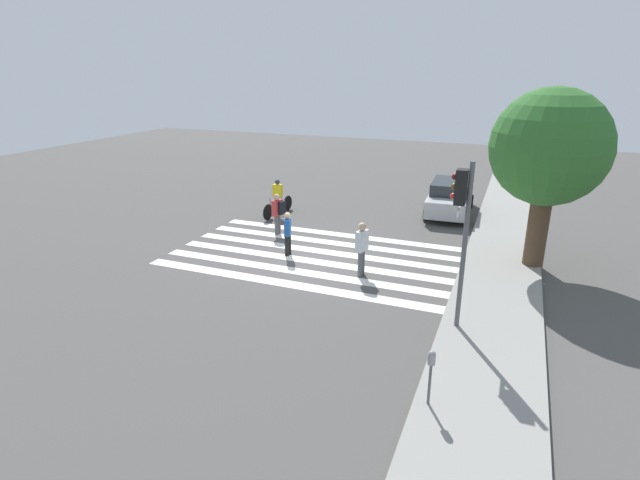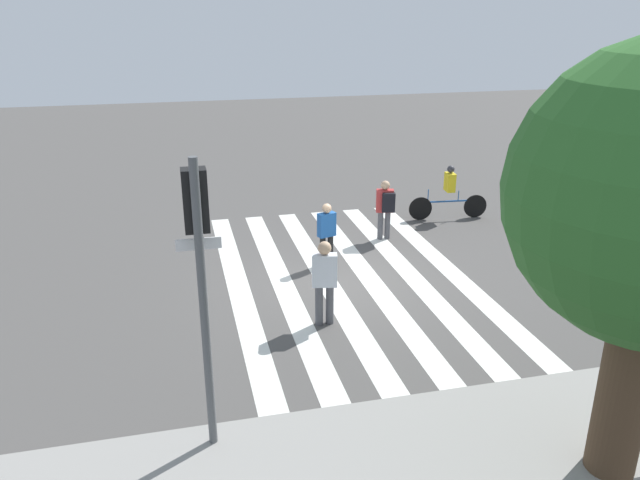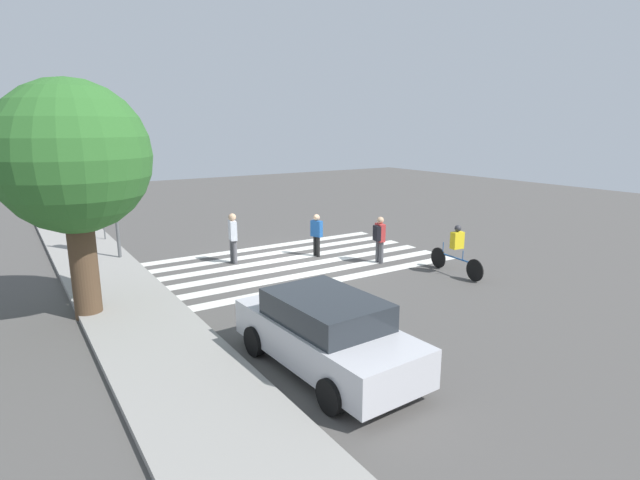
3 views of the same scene
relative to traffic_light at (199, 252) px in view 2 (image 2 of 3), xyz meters
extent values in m
plane|color=#4C4947|center=(-3.56, -5.27, -3.06)|extent=(60.00, 60.00, 0.00)
cube|color=gray|center=(-3.56, 0.98, -2.99)|extent=(36.00, 2.50, 0.14)
cube|color=silver|center=(-6.12, -5.27, -3.05)|extent=(0.51, 10.00, 0.01)
cube|color=silver|center=(-5.10, -5.27, -3.05)|extent=(0.51, 10.00, 0.01)
cube|color=silver|center=(-4.07, -5.27, -3.05)|extent=(0.51, 10.00, 0.01)
cube|color=silver|center=(-3.04, -5.27, -3.05)|extent=(0.51, 10.00, 0.01)
cube|color=silver|center=(-2.02, -5.27, -3.05)|extent=(0.51, 10.00, 0.01)
cube|color=silver|center=(-0.99, -5.27, -3.05)|extent=(0.51, 10.00, 0.01)
cylinder|color=#515456|center=(0.00, 0.13, -0.88)|extent=(0.12, 0.12, 4.36)
cube|color=black|center=(0.00, -0.08, 0.69)|extent=(0.32, 0.26, 0.84)
cube|color=silver|center=(0.00, -0.08, 0.09)|extent=(0.60, 0.02, 0.16)
sphere|color=#590F0F|center=(0.00, -0.24, 0.92)|extent=(0.15, 0.15, 0.15)
sphere|color=#59470F|center=(0.00, -0.24, 0.69)|extent=(0.15, 0.15, 0.15)
sphere|color=red|center=(0.00, -0.24, 0.45)|extent=(0.15, 0.15, 0.15)
cylinder|color=#4C3826|center=(-5.25, 1.95, -1.72)|extent=(0.66, 0.66, 2.67)
cylinder|color=#4C4C51|center=(-5.37, -7.58, -2.66)|extent=(0.15, 0.15, 0.79)
cylinder|color=#4C4C51|center=(-5.17, -7.58, -2.66)|extent=(0.15, 0.15, 0.79)
cube|color=#B73333|center=(-5.27, -7.58, -1.96)|extent=(0.50, 0.31, 0.63)
sphere|color=tan|center=(-5.27, -7.58, -1.52)|extent=(0.25, 0.25, 0.25)
cube|color=black|center=(-5.31, -7.40, -1.96)|extent=(0.37, 0.24, 0.53)
cylinder|color=#4C4C51|center=(-2.61, -3.20, -2.63)|extent=(0.16, 0.16, 0.85)
cylinder|color=#4C4C51|center=(-2.38, -3.20, -2.63)|extent=(0.16, 0.16, 0.85)
cube|color=silver|center=(-2.49, -3.20, -1.87)|extent=(0.53, 0.33, 0.67)
sphere|color=tan|center=(-2.49, -3.20, -1.40)|extent=(0.27, 0.27, 0.27)
cylinder|color=black|center=(-3.39, -6.19, -2.68)|extent=(0.14, 0.14, 0.75)
cylinder|color=black|center=(-3.19, -6.19, -2.68)|extent=(0.14, 0.14, 0.75)
cube|color=#1E5199|center=(-3.29, -6.19, -2.01)|extent=(0.48, 0.32, 0.60)
sphere|color=tan|center=(-3.29, -6.19, -1.59)|extent=(0.24, 0.24, 0.24)
cylinder|color=black|center=(-6.87, -8.85, -2.71)|extent=(0.71, 0.11, 0.71)
cylinder|color=black|center=(-8.58, -8.69, -2.71)|extent=(0.71, 0.11, 0.71)
cube|color=#1E4C8C|center=(-7.72, -8.77, -2.51)|extent=(1.46, 0.17, 0.04)
cylinder|color=#1E4C8C|center=(-8.02, -8.74, -2.35)|extent=(0.03, 0.03, 0.32)
cylinder|color=#1E4C8C|center=(-7.08, -8.83, -2.31)|extent=(0.03, 0.03, 0.40)
cube|color=yellow|center=(-7.72, -8.77, -1.92)|extent=(0.28, 0.42, 0.55)
sphere|color=#333338|center=(-7.72, -8.77, -1.52)|extent=(0.22, 0.22, 0.22)
camera|label=1|loc=(11.84, 1.08, 3.37)|focal=28.00mm
camera|label=2|loc=(0.24, 7.74, 3.05)|focal=35.00mm
camera|label=3|loc=(-18.51, 3.52, 1.71)|focal=28.00mm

